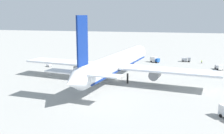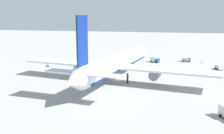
# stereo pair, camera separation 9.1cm
# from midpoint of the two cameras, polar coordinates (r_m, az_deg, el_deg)

# --- Properties ---
(ground_plane) EXTENTS (600.00, 600.00, 0.00)m
(ground_plane) POSITION_cam_midpoint_polar(r_m,az_deg,el_deg) (103.64, 1.12, -2.93)
(ground_plane) COLOR #9E9E99
(airliner) EXTENTS (72.31, 77.77, 25.62)m
(airliner) POSITION_cam_midpoint_polar(r_m,az_deg,el_deg) (100.93, 0.91, 0.88)
(airliner) COLOR silver
(airliner) RESTS_ON ground
(service_truck_0) EXTENTS (4.49, 5.47, 3.07)m
(service_truck_0) POSITION_cam_midpoint_polar(r_m,az_deg,el_deg) (144.15, 9.44, 1.65)
(service_truck_0) COLOR #194CA5
(service_truck_0) RESTS_ON ground
(service_truck_2) EXTENTS (5.22, 3.60, 2.47)m
(service_truck_2) POSITION_cam_midpoint_polar(r_m,az_deg,el_deg) (133.32, 22.64, -0.02)
(service_truck_2) COLOR white
(service_truck_2) RESTS_ON ground
(service_truck_3) EXTENTS (2.99, 4.96, 2.53)m
(service_truck_3) POSITION_cam_midpoint_polar(r_m,az_deg,el_deg) (150.06, 16.13, 1.61)
(service_truck_3) COLOR #999EA5
(service_truck_3) RESTS_ON ground
(baggage_cart_0) EXTENTS (2.45, 3.35, 1.31)m
(baggage_cart_0) POSITION_cam_midpoint_polar(r_m,az_deg,el_deg) (134.17, -13.79, 0.36)
(baggage_cart_0) COLOR gray
(baggage_cart_0) RESTS_ON ground
(ground_worker_1) EXTENTS (0.48, 0.48, 1.78)m
(ground_worker_1) POSITION_cam_midpoint_polar(r_m,az_deg,el_deg) (147.53, 19.26, 1.10)
(ground_worker_1) COLOR black
(ground_worker_1) RESTS_ON ground
(traffic_cone_0) EXTENTS (0.36, 0.36, 0.55)m
(traffic_cone_0) POSITION_cam_midpoint_polar(r_m,az_deg,el_deg) (143.34, -9.06, 1.06)
(traffic_cone_0) COLOR orange
(traffic_cone_0) RESTS_ON ground
(traffic_cone_1) EXTENTS (0.36, 0.36, 0.55)m
(traffic_cone_1) POSITION_cam_midpoint_polar(r_m,az_deg,el_deg) (145.79, -11.98, 1.13)
(traffic_cone_1) COLOR orange
(traffic_cone_1) RESTS_ON ground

